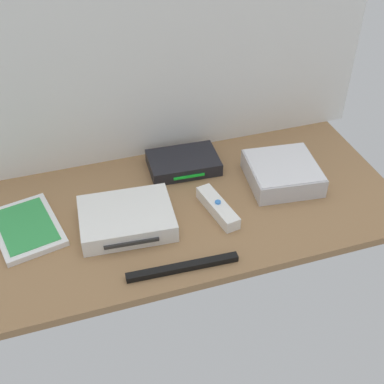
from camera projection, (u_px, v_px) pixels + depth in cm
name	position (u px, v px, depth cm)	size (l,w,h in cm)	color
ground_plane	(192.00, 208.00, 125.00)	(100.00, 48.00, 2.00)	#936D47
back_wall	(160.00, 38.00, 122.15)	(110.00, 1.20, 64.00)	white
game_console	(127.00, 218.00, 117.35)	(22.17, 17.73, 4.40)	white
mini_computer	(282.00, 173.00, 129.91)	(18.83, 18.83, 5.30)	silver
game_case	(27.00, 228.00, 117.08)	(17.22, 21.39, 1.56)	white
network_router	(183.00, 163.00, 134.79)	(18.61, 13.07, 3.40)	black
remote_wand	(218.00, 208.00, 121.31)	(6.11, 15.20, 3.40)	white
sensor_bar	(183.00, 267.00, 107.90)	(24.00, 1.80, 1.40)	black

